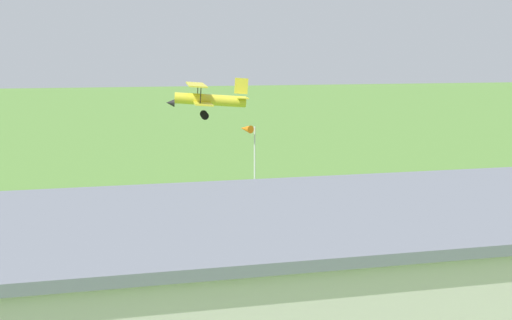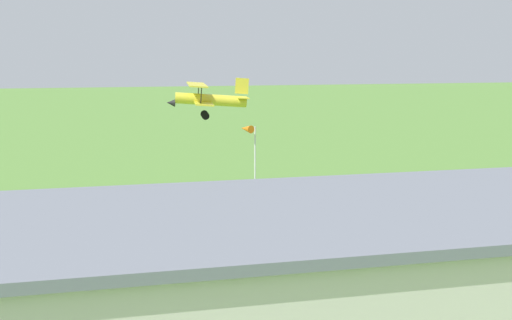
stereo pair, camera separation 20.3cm
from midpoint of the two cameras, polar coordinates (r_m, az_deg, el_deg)
ground_plane at (r=64.89m, az=-7.38°, el=-3.25°), size 400.00×400.00×0.00m
hangar at (r=31.56m, az=11.99°, el=-9.01°), size 38.54×14.37×6.89m
biplane at (r=66.29m, az=-3.64°, el=4.45°), size 6.93×7.77×3.39m
person_watching_takeoff at (r=43.64m, az=-14.80°, el=-7.92°), size 0.45×0.45×1.65m
person_walking_on_apron at (r=51.69m, az=16.12°, el=-5.51°), size 0.51×0.51×1.61m
windsock at (r=60.75m, az=-0.72°, el=1.74°), size 1.28×1.43×6.81m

